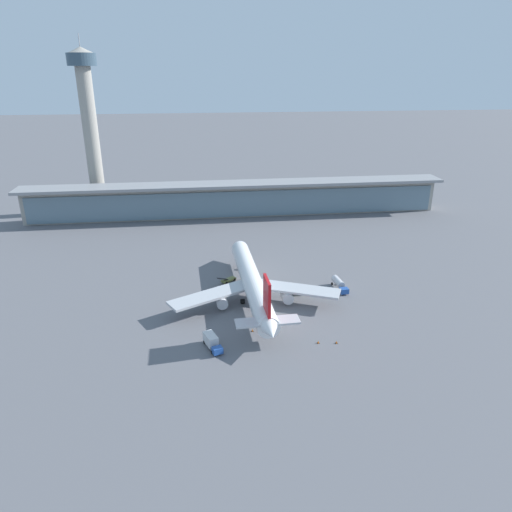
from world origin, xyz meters
name	(u,v)px	position (x,y,z in m)	size (l,w,h in m)	color
ground_plane	(263,302)	(0.00, 0.00, 0.00)	(1200.00, 1200.00, 0.00)	slate
airliner_on_stand	(252,283)	(-2.86, 1.87, 5.23)	(48.00, 62.38, 16.62)	white
service_truck_near_nose_olive	(228,280)	(-8.90, 14.86, 0.81)	(6.24, 5.18, 2.70)	olive
service_truck_under_wing_yellow	(297,291)	(10.53, 4.05, 0.87)	(3.30, 2.71, 2.05)	yellow
service_truck_mid_apron_blue	(212,341)	(-15.28, -21.31, 1.69)	(4.61, 7.65, 3.10)	#234C9E
service_truck_by_tail_blue	(339,284)	(23.73, 5.81, 1.71)	(3.20, 8.77, 2.95)	#234C9E
terminal_building	(236,198)	(0.00, 84.90, 7.87)	(183.60, 12.80, 15.20)	#9E998E
control_tower	(89,120)	(-61.86, 100.70, 40.63)	(12.00, 12.00, 74.60)	#9E998E
safety_cone_alpha	(252,330)	(-4.92, -15.17, 0.32)	(0.62, 0.62, 0.70)	orange
safety_cone_bravo	(318,342)	(10.12, -22.61, 0.32)	(0.62, 0.62, 0.70)	orange
safety_cone_charlie	(337,342)	(14.47, -23.21, 0.32)	(0.62, 0.62, 0.70)	orange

